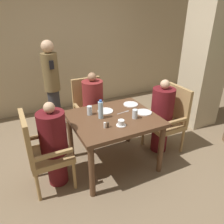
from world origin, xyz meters
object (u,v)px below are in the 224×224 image
at_px(plate_dessert_center, 131,104).
at_px(glass_tall_mid, 135,114).
at_px(chair_right_side, 169,117).
at_px(standing_host, 52,84).
at_px(chair_left_side, 42,150).
at_px(plate_main_right, 144,112).
at_px(plate_main_left, 105,111).
at_px(teacup_with_saucer, 121,123).
at_px(chair_far_side, 90,107).
at_px(diner_in_far_chair, 93,107).
at_px(diner_in_right_chair, 162,116).
at_px(water_bottle, 101,110).
at_px(diner_in_left_chair, 54,144).
at_px(glass_tall_near, 90,110).

height_order(plate_dessert_center, glass_tall_mid, glass_tall_mid).
relative_size(chair_right_side, standing_host, 0.63).
bearing_deg(chair_right_side, chair_left_side, 180.00).
xyz_separation_m(chair_right_side, glass_tall_mid, (-0.71, -0.15, 0.27)).
xyz_separation_m(chair_right_side, plate_main_right, (-0.51, -0.07, 0.22)).
distance_m(plate_main_left, teacup_with_saucer, 0.44).
bearing_deg(plate_dessert_center, chair_far_side, 122.27).
relative_size(plate_main_right, teacup_with_saucer, 1.76).
bearing_deg(diner_in_far_chair, diner_in_right_chair, -42.37).
distance_m(chair_right_side, plate_main_right, 0.56).
xyz_separation_m(plate_main_right, water_bottle, (-0.58, 0.11, 0.11)).
bearing_deg(plate_main_right, water_bottle, 168.71).
distance_m(chair_left_side, standing_host, 1.49).
xyz_separation_m(standing_host, water_bottle, (0.31, -1.34, 0.02)).
distance_m(diner_in_left_chair, chair_right_side, 1.72).
xyz_separation_m(chair_far_side, teacup_with_saucer, (-0.02, -1.10, 0.25)).
xyz_separation_m(diner_in_left_chair, standing_host, (0.32, 1.39, 0.27)).
bearing_deg(diner_in_right_chair, standing_host, 132.14).
bearing_deg(diner_in_right_chair, glass_tall_near, 168.98).
relative_size(diner_in_left_chair, teacup_with_saucer, 9.22).
bearing_deg(diner_in_right_chair, plate_main_right, -169.55).
height_order(chair_far_side, plate_main_right, chair_far_side).
bearing_deg(glass_tall_mid, standing_host, 114.29).
xyz_separation_m(chair_left_side, glass_tall_near, (0.68, 0.20, 0.27)).
relative_size(teacup_with_saucer, glass_tall_near, 1.00).
relative_size(chair_left_side, diner_in_left_chair, 0.90).
bearing_deg(chair_left_side, chair_right_side, 0.00).
height_order(chair_right_side, standing_host, standing_host).
relative_size(chair_left_side, teacup_with_saucer, 8.29).
distance_m(standing_host, plate_main_left, 1.27).
xyz_separation_m(diner_in_far_chair, glass_tall_mid, (0.22, -0.87, 0.21)).
xyz_separation_m(chair_far_side, glass_tall_mid, (0.22, -1.01, 0.27)).
height_order(plate_dessert_center, water_bottle, water_bottle).
bearing_deg(standing_host, water_bottle, -76.91).
height_order(diner_in_far_chair, water_bottle, diner_in_far_chair).
distance_m(diner_in_far_chair, plate_dessert_center, 0.64).
bearing_deg(chair_left_side, glass_tall_near, 16.48).
relative_size(chair_far_side, chair_right_side, 1.00).
height_order(chair_right_side, plate_main_left, chair_right_side).
height_order(diner_in_left_chair, chair_far_side, diner_in_left_chair).
xyz_separation_m(chair_far_side, plate_main_right, (0.42, -0.93, 0.22)).
height_order(chair_left_side, plate_main_right, chair_left_side).
distance_m(chair_far_side, diner_in_far_chair, 0.16).
height_order(chair_left_side, chair_right_side, same).
height_order(standing_host, plate_main_left, standing_host).
xyz_separation_m(chair_far_side, plate_main_left, (-0.03, -0.67, 0.22)).
xyz_separation_m(plate_main_right, glass_tall_near, (-0.67, 0.27, 0.05)).
bearing_deg(diner_in_left_chair, teacup_with_saucer, -17.25).
height_order(standing_host, teacup_with_saucer, standing_host).
distance_m(chair_far_side, plate_main_right, 1.04).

